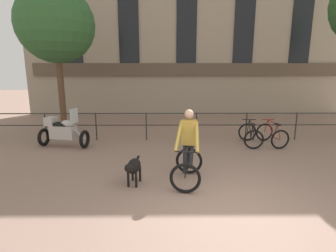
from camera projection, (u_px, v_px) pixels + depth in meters
name	position (u px, v px, depth m)	size (l,w,h in m)	color
ground_plane	(228.00, 214.00, 4.84)	(60.00, 60.00, 0.00)	#8E7060
canal_railing	(196.00, 122.00, 9.77)	(15.05, 0.05, 1.05)	#2D2B28
building_facade	(186.00, 27.00, 14.54)	(18.00, 0.72, 9.84)	gray
cyclist_with_bike	(188.00, 150.00, 6.17)	(0.86, 1.26, 1.70)	black
dog	(133.00, 167.00, 5.97)	(0.37, 0.93, 0.63)	black
parked_motorcycle	(63.00, 131.00, 8.91)	(1.73, 0.92, 1.35)	black
parked_bicycle_near_lamp	(250.00, 135.00, 9.22)	(0.77, 1.17, 0.86)	black
parked_bicycle_mid_left	(272.00, 135.00, 9.22)	(0.80, 1.19, 0.86)	black
tree_canalside_left	(56.00, 25.00, 10.55)	(3.10, 3.10, 5.95)	brown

